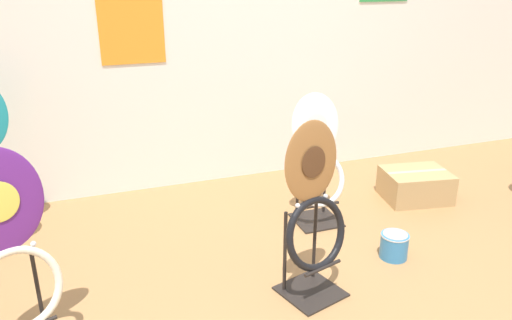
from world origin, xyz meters
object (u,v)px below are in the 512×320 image
(toilet_seat_display_woodgrain, at_px, (314,214))
(paint_can, at_px, (394,245))
(toilet_seat_display_purple_note, at_px, (10,258))
(storage_box, at_px, (415,185))
(toilet_seat_display_white_plain, at_px, (318,166))

(toilet_seat_display_woodgrain, xyz_separation_m, paint_can, (0.59, 0.14, -0.36))
(toilet_seat_display_purple_note, height_order, paint_can, toilet_seat_display_purple_note)
(toilet_seat_display_purple_note, xyz_separation_m, storage_box, (2.50, 0.71, -0.35))
(toilet_seat_display_white_plain, relative_size, storage_box, 1.67)
(toilet_seat_display_white_plain, height_order, toilet_seat_display_purple_note, toilet_seat_display_purple_note)
(toilet_seat_display_purple_note, height_order, toilet_seat_display_woodgrain, toilet_seat_display_purple_note)
(toilet_seat_display_white_plain, bearing_deg, toilet_seat_display_woodgrain, -118.21)
(toilet_seat_display_purple_note, bearing_deg, toilet_seat_display_white_plain, 21.33)
(toilet_seat_display_white_plain, xyz_separation_m, storage_box, (0.81, 0.05, -0.28))
(paint_can, bearing_deg, toilet_seat_display_white_plain, 110.70)
(paint_can, bearing_deg, toilet_seat_display_purple_note, -177.03)
(toilet_seat_display_white_plain, relative_size, toilet_seat_display_woodgrain, 0.93)
(toilet_seat_display_purple_note, xyz_separation_m, paint_can, (1.90, 0.10, -0.38))
(toilet_seat_display_purple_note, relative_size, toilet_seat_display_woodgrain, 1.01)
(toilet_seat_display_white_plain, xyz_separation_m, paint_can, (0.21, -0.56, -0.30))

